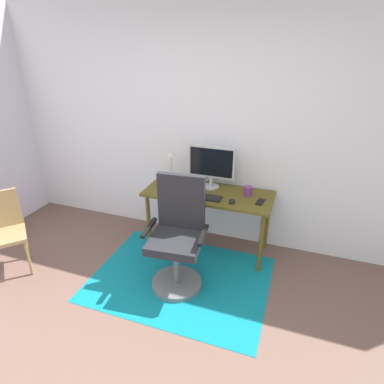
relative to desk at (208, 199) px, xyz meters
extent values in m
cube|color=silver|center=(0.00, 0.35, 0.67)|extent=(6.00, 0.10, 2.60)
cube|color=#0D7486|center=(-0.09, -0.61, -0.62)|extent=(1.73, 1.30, 0.01)
cube|color=brown|center=(0.00, 0.00, 0.07)|extent=(1.37, 0.56, 0.03)
cylinder|color=brown|center=(-0.63, -0.22, -0.29)|extent=(0.04, 0.04, 0.68)
cylinder|color=brown|center=(0.63, -0.22, -0.29)|extent=(0.04, 0.04, 0.68)
cylinder|color=brown|center=(-0.63, 0.22, -0.29)|extent=(0.04, 0.04, 0.68)
cylinder|color=brown|center=(0.63, 0.22, -0.29)|extent=(0.04, 0.04, 0.68)
cylinder|color=#B2B2B7|center=(-0.02, 0.14, 0.09)|extent=(0.18, 0.18, 0.01)
cylinder|color=#B2B2B7|center=(-0.02, 0.14, 0.15)|extent=(0.04, 0.04, 0.11)
cube|color=#B7B7BC|center=(-0.02, 0.14, 0.38)|extent=(0.51, 0.04, 0.35)
cube|color=black|center=(-0.02, 0.12, 0.38)|extent=(0.47, 0.00, 0.31)
cube|color=black|center=(-0.04, -0.14, 0.09)|extent=(0.43, 0.13, 0.02)
ellipsoid|color=black|center=(0.29, -0.15, 0.10)|extent=(0.06, 0.10, 0.03)
cylinder|color=#732F7C|center=(0.41, 0.07, 0.13)|extent=(0.09, 0.09, 0.10)
cube|color=black|center=(0.56, -0.05, 0.09)|extent=(0.09, 0.15, 0.01)
cylinder|color=black|center=(-0.45, 0.05, 0.09)|extent=(0.11, 0.11, 0.01)
cylinder|color=beige|center=(-0.45, 0.05, 0.26)|extent=(0.02, 0.02, 0.33)
cone|color=beige|center=(-0.45, 0.05, 0.45)|extent=(0.09, 0.09, 0.06)
cylinder|color=slate|center=(-0.09, -0.71, -0.60)|extent=(0.49, 0.49, 0.05)
cylinder|color=slate|center=(-0.09, -0.71, -0.37)|extent=(0.06, 0.06, 0.42)
cube|color=#232328|center=(-0.09, -0.71, -0.11)|extent=(0.51, 0.51, 0.08)
cube|color=#232328|center=(-0.11, -0.51, 0.20)|extent=(0.45, 0.10, 0.54)
cube|color=black|center=(-0.35, -0.74, 0.00)|extent=(0.07, 0.33, 0.03)
cube|color=black|center=(0.16, -0.69, 0.00)|extent=(0.07, 0.33, 0.03)
cube|color=#99784D|center=(-1.78, -1.08, -0.20)|extent=(0.54, 0.54, 0.04)
cylinder|color=#99784D|center=(-1.56, -1.06, -0.42)|extent=(0.03, 0.03, 0.40)
cylinder|color=#99784D|center=(-1.80, -0.85, -0.42)|extent=(0.03, 0.03, 0.40)
camera|label=1|loc=(0.86, -2.97, 1.55)|focal=29.85mm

